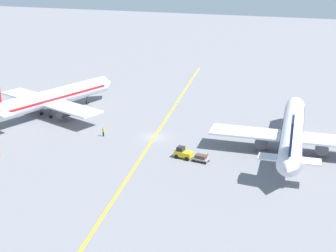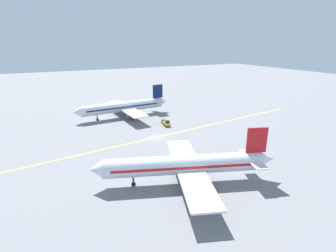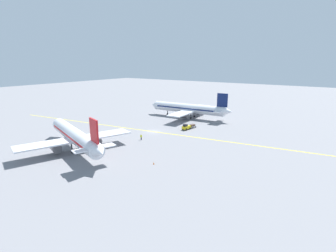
% 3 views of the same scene
% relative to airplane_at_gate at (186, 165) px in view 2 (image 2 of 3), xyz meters
% --- Properties ---
extents(ground_plane, '(400.00, 400.00, 0.00)m').
position_rel_airplane_at_gate_xyz_m(ground_plane, '(25.51, -5.04, -3.71)').
color(ground_plane, slate).
extents(apron_yellow_centreline, '(16.63, 118.95, 0.01)m').
position_rel_airplane_at_gate_xyz_m(apron_yellow_centreline, '(25.51, -5.04, -3.71)').
color(apron_yellow_centreline, yellow).
rests_on(apron_yellow_centreline, ground).
extents(airplane_at_gate, '(28.14, 34.48, 10.60)m').
position_rel_airplane_at_gate_xyz_m(airplane_at_gate, '(0.00, 0.00, 0.00)').
color(airplane_at_gate, silver).
rests_on(airplane_at_gate, ground).
extents(airplane_adjacent_stand, '(28.26, 35.53, 10.60)m').
position_rel_airplane_at_gate_xyz_m(airplane_adjacent_stand, '(50.46, -3.73, 0.00)').
color(airplane_adjacent_stand, silver).
rests_on(airplane_adjacent_stand, ground).
extents(baggage_tug_white, '(3.20, 2.14, 2.11)m').
position_rel_airplane_at_gate_xyz_m(baggage_tug_white, '(33.59, -12.44, -2.81)').
color(baggage_tug_white, gold).
rests_on(baggage_tug_white, ground).
extents(baggage_cart_trailing, '(2.79, 1.79, 1.24)m').
position_rel_airplane_at_gate_xyz_m(baggage_cart_trailing, '(36.85, -12.95, -2.95)').
color(baggage_cart_trailing, gray).
rests_on(baggage_cart_trailing, ground).
extents(ground_crew_worker, '(0.55, 0.33, 1.68)m').
position_rel_airplane_at_gate_xyz_m(ground_crew_worker, '(16.21, -7.73, -2.80)').
color(ground_crew_worker, '#23232D').
rests_on(ground_crew_worker, ground).
extents(traffic_cone_near_nose, '(0.32, 0.32, 0.55)m').
position_rel_airplane_at_gate_xyz_m(traffic_cone_near_nose, '(3.74, -21.90, -3.43)').
color(traffic_cone_near_nose, orange).
rests_on(traffic_cone_near_nose, ground).
extents(traffic_cone_mid_apron, '(0.32, 0.32, 0.55)m').
position_rel_airplane_at_gate_xyz_m(traffic_cone_mid_apron, '(37.27, -9.88, -3.43)').
color(traffic_cone_mid_apron, orange).
rests_on(traffic_cone_mid_apron, ground).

